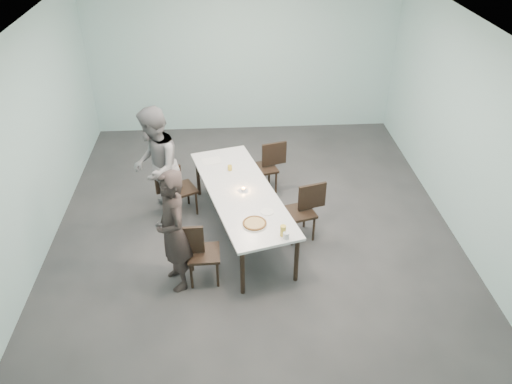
{
  "coord_description": "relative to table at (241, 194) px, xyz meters",
  "views": [
    {
      "loc": [
        -0.35,
        -6.05,
        4.69
      ],
      "look_at": [
        0.0,
        -0.5,
        1.0
      ],
      "focal_mm": 35.0,
      "sensor_mm": 36.0,
      "label": 1
    }
  ],
  "objects": [
    {
      "name": "ground",
      "position": [
        0.19,
        0.08,
        -0.69
      ],
      "size": [
        7.0,
        7.0,
        0.0
      ],
      "primitive_type": "plane",
      "color": "#333335",
      "rests_on": "ground"
    },
    {
      "name": "room_shell",
      "position": [
        0.19,
        0.08,
        1.33
      ],
      "size": [
        6.02,
        7.02,
        3.01
      ],
      "color": "#A8D3D3",
      "rests_on": "ground"
    },
    {
      "name": "table",
      "position": [
        0.0,
        0.0,
        0.0
      ],
      "size": [
        1.55,
        2.74,
        0.75
      ],
      "rotation": [
        0.0,
        0.0,
        0.26
      ],
      "color": "white",
      "rests_on": "ground"
    },
    {
      "name": "chair_near_left",
      "position": [
        -0.61,
        -0.97,
        -0.19
      ],
      "size": [
        0.62,
        0.43,
        0.87
      ],
      "rotation": [
        0.0,
        0.0,
        0.03
      ],
      "color": "black",
      "rests_on": "ground"
    },
    {
      "name": "chair_far_left",
      "position": [
        -0.99,
        0.55,
        -0.19
      ],
      "size": [
        0.65,
        0.56,
        0.87
      ],
      "rotation": [
        0.0,
        0.0,
        0.45
      ],
      "color": "black",
      "rests_on": "ground"
    },
    {
      "name": "chair_near_right",
      "position": [
        0.91,
        -0.12,
        -0.19
      ],
      "size": [
        0.65,
        0.52,
        0.87
      ],
      "rotation": [
        0.0,
        0.0,
        3.41
      ],
      "color": "black",
      "rests_on": "ground"
    },
    {
      "name": "chair_far_right",
      "position": [
        0.48,
        1.17,
        -0.19
      ],
      "size": [
        0.65,
        0.51,
        0.87
      ],
      "rotation": [
        0.0,
        0.0,
        3.4
      ],
      "color": "black",
      "rests_on": "ground"
    },
    {
      "name": "diner_near",
      "position": [
        -0.88,
        -1.02,
        0.16
      ],
      "size": [
        0.61,
        0.73,
        1.7
      ],
      "primitive_type": "imported",
      "rotation": [
        0.0,
        0.0,
        -1.19
      ],
      "color": "black",
      "rests_on": "ground"
    },
    {
      "name": "diner_far",
      "position": [
        -1.25,
        0.46,
        0.23
      ],
      "size": [
        0.7,
        0.9,
        1.85
      ],
      "primitive_type": "imported",
      "rotation": [
        0.0,
        0.0,
        -1.57
      ],
      "color": "gray",
      "rests_on": "ground"
    },
    {
      "name": "pizza",
      "position": [
        0.14,
        -0.81,
        0.08
      ],
      "size": [
        0.34,
        0.34,
        0.04
      ],
      "color": "white",
      "rests_on": "table"
    },
    {
      "name": "side_plate",
      "position": [
        0.33,
        -0.54,
        0.06
      ],
      "size": [
        0.18,
        0.18,
        0.01
      ],
      "primitive_type": "cylinder",
      "color": "white",
      "rests_on": "table"
    },
    {
      "name": "beer_glass",
      "position": [
        0.49,
        -1.06,
        0.13
      ],
      "size": [
        0.08,
        0.08,
        0.15
      ],
      "primitive_type": "cylinder",
      "color": "gold",
      "rests_on": "table"
    },
    {
      "name": "water_tumbler",
      "position": [
        0.52,
        -1.12,
        0.1
      ],
      "size": [
        0.08,
        0.08,
        0.09
      ],
      "primitive_type": "cylinder",
      "color": "silver",
      "rests_on": "table"
    },
    {
      "name": "tealight",
      "position": [
        0.03,
        -0.0,
        0.08
      ],
      "size": [
        0.06,
        0.06,
        0.05
      ],
      "color": "silver",
      "rests_on": "table"
    },
    {
      "name": "amber_tumbler",
      "position": [
        -0.15,
        0.59,
        0.1
      ],
      "size": [
        0.07,
        0.07,
        0.08
      ],
      "primitive_type": "cylinder",
      "color": "gold",
      "rests_on": "table"
    },
    {
      "name": "menu",
      "position": [
        -0.43,
        0.88,
        0.06
      ],
      "size": [
        0.35,
        0.29,
        0.01
      ],
      "primitive_type": "cube",
      "rotation": [
        0.0,
        0.0,
        0.26
      ],
      "color": "silver",
      "rests_on": "table"
    }
  ]
}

